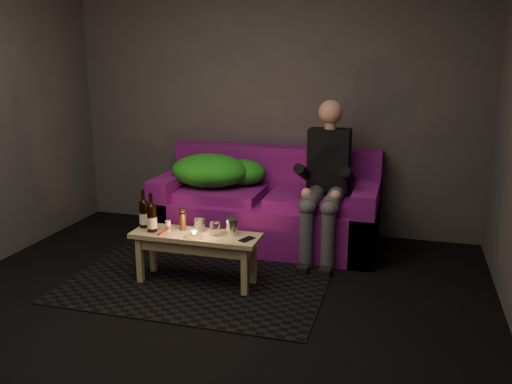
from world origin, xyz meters
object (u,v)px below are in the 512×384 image
(coffee_table, at_px, (196,242))
(steel_cup, at_px, (232,227))
(sofa, at_px, (268,210))
(person, at_px, (326,177))
(beer_bottle_b, at_px, (152,217))
(beer_bottle_a, at_px, (144,213))

(coffee_table, height_order, steel_cup, steel_cup)
(sofa, bearing_deg, person, -16.43)
(sofa, height_order, steel_cup, sofa)
(sofa, distance_m, beer_bottle_b, 1.29)
(sofa, xyz_separation_m, person, (0.55, -0.16, 0.38))
(coffee_table, height_order, beer_bottle_b, beer_bottle_b)
(beer_bottle_a, xyz_separation_m, steel_cup, (0.71, 0.01, -0.05))
(coffee_table, relative_size, beer_bottle_a, 3.25)
(sofa, xyz_separation_m, beer_bottle_b, (-0.62, -1.11, 0.20))
(steel_cup, bearing_deg, beer_bottle_b, -171.46)
(steel_cup, bearing_deg, coffee_table, -169.77)
(sofa, xyz_separation_m, beer_bottle_a, (-0.73, -1.04, 0.20))
(steel_cup, bearing_deg, sofa, 89.22)
(person, distance_m, beer_bottle_a, 1.56)
(sofa, distance_m, beer_bottle_a, 1.28)
(beer_bottle_b, relative_size, steel_cup, 2.46)
(beer_bottle_a, distance_m, steel_cup, 0.71)
(sofa, relative_size, coffee_table, 2.03)
(person, bearing_deg, beer_bottle_b, -141.01)
(sofa, bearing_deg, beer_bottle_a, -125.05)
(beer_bottle_b, bearing_deg, steel_cup, 8.54)
(beer_bottle_a, bearing_deg, steel_cup, 1.18)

